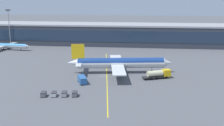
# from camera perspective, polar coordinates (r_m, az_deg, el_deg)

# --- Properties ---
(ground_plane) EXTENTS (700.00, 700.00, 0.00)m
(ground_plane) POSITION_cam_1_polar(r_m,az_deg,el_deg) (107.89, -1.94, -2.65)
(ground_plane) COLOR #515459
(apron_lead_in_line) EXTENTS (11.43, 79.26, 0.01)m
(apron_lead_in_line) POSITION_cam_1_polar(r_m,az_deg,el_deg) (109.60, -1.09, -2.38)
(apron_lead_in_line) COLOR yellow
(apron_lead_in_line) RESTS_ON ground_plane
(terminal_building) EXTENTS (195.44, 22.14, 13.22)m
(terminal_building) POSITION_cam_1_polar(r_m,az_deg,el_deg) (179.55, -4.80, 6.02)
(terminal_building) COLOR #2D333D
(terminal_building) RESTS_ON ground_plane
(main_airliner) EXTENTS (42.37, 33.70, 11.86)m
(main_airliner) POSITION_cam_1_polar(r_m,az_deg,el_deg) (110.87, 1.68, 0.01)
(main_airliner) COLOR silver
(main_airliner) RESTS_ON ground_plane
(fuel_tanker) EXTENTS (10.94, 6.41, 3.25)m
(fuel_tanker) POSITION_cam_1_polar(r_m,az_deg,el_deg) (105.29, 9.55, -2.26)
(fuel_tanker) COLOR #232326
(fuel_tanker) RESTS_ON ground_plane
(lavatory_truck) EXTENTS (4.45, 6.23, 2.50)m
(lavatory_truck) POSITION_cam_1_polar(r_m,az_deg,el_deg) (99.11, -6.18, -3.35)
(lavatory_truck) COLOR #285B9E
(lavatory_truck) RESTS_ON ground_plane
(baggage_cart_0) EXTENTS (1.95, 2.84, 1.48)m
(baggage_cart_0) POSITION_cam_1_polar(r_m,az_deg,el_deg) (88.40, -13.92, -6.24)
(baggage_cart_0) COLOR #595B60
(baggage_cart_0) RESTS_ON ground_plane
(baggage_cart_1) EXTENTS (1.95, 2.84, 1.48)m
(baggage_cart_1) POSITION_cam_1_polar(r_m,az_deg,el_deg) (87.78, -11.87, -6.27)
(baggage_cart_1) COLOR #B2B7BC
(baggage_cart_1) RESTS_ON ground_plane
(baggage_cart_2) EXTENTS (1.95, 2.84, 1.48)m
(baggage_cart_2) POSITION_cam_1_polar(r_m,az_deg,el_deg) (87.27, -9.79, -6.29)
(baggage_cart_2) COLOR gray
(baggage_cart_2) RESTS_ON ground_plane
(baggage_cart_3) EXTENTS (1.95, 2.84, 1.48)m
(baggage_cart_3) POSITION_cam_1_polar(r_m,az_deg,el_deg) (86.88, -7.69, -6.30)
(baggage_cart_3) COLOR #595B60
(baggage_cart_3) RESTS_ON ground_plane
(commuter_jet_far) EXTENTS (32.26, 25.90, 7.31)m
(commuter_jet_far) POSITION_cam_1_polar(r_m,az_deg,el_deg) (171.30, -21.28, 3.39)
(commuter_jet_far) COLOR #B2B7BC
(commuter_jet_far) RESTS_ON ground_plane
(apron_light_mast_0) EXTENTS (2.80, 0.50, 22.37)m
(apron_light_mast_0) POSITION_cam_1_polar(r_m,az_deg,el_deg) (183.08, -20.45, 7.42)
(apron_light_mast_0) COLOR gray
(apron_light_mast_0) RESTS_ON ground_plane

